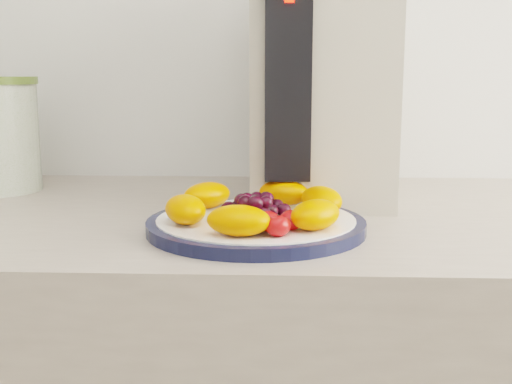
{
  "coord_description": "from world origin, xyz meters",
  "views": [
    {
      "loc": [
        0.12,
        0.3,
        1.1
      ],
      "look_at": [
        0.09,
        1.08,
        0.95
      ],
      "focal_mm": 45.0,
      "sensor_mm": 36.0,
      "label": 1
    }
  ],
  "objects": [
    {
      "name": "plate_face",
      "position": [
        0.09,
        1.08,
        0.91
      ],
      "size": [
        0.25,
        0.25,
        0.02
      ],
      "primitive_type": "cylinder",
      "color": "white",
      "rests_on": "counter"
    },
    {
      "name": "appliance_panel",
      "position": [
        0.13,
        1.15,
        1.08
      ],
      "size": [
        0.06,
        0.02,
        0.27
      ],
      "primitive_type": "cube",
      "rotation": [
        0.0,
        0.0,
        0.05
      ],
      "color": "black",
      "rests_on": "appliance_body"
    },
    {
      "name": "plate_rim",
      "position": [
        0.09,
        1.08,
        0.91
      ],
      "size": [
        0.27,
        0.27,
        0.01
      ],
      "primitive_type": "cylinder",
      "color": "#111733",
      "rests_on": "counter"
    },
    {
      "name": "appliance_body",
      "position": [
        0.17,
        1.3,
        1.08
      ],
      "size": [
        0.22,
        0.3,
        0.36
      ],
      "primitive_type": "cube",
      "rotation": [
        0.0,
        0.0,
        0.05
      ],
      "color": "#AEA694",
      "rests_on": "counter"
    },
    {
      "name": "appliance_led",
      "position": [
        0.13,
        1.14,
        1.19
      ],
      "size": [
        0.01,
        0.01,
        0.01
      ],
      "primitive_type": "cube",
      "rotation": [
        0.0,
        0.0,
        0.05
      ],
      "color": "#FF0C05",
      "rests_on": "appliance_panel"
    },
    {
      "name": "fruit_plate",
      "position": [
        0.09,
        1.07,
        0.93
      ],
      "size": [
        0.24,
        0.24,
        0.03
      ],
      "color": "#FF6900",
      "rests_on": "plate_face"
    }
  ]
}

